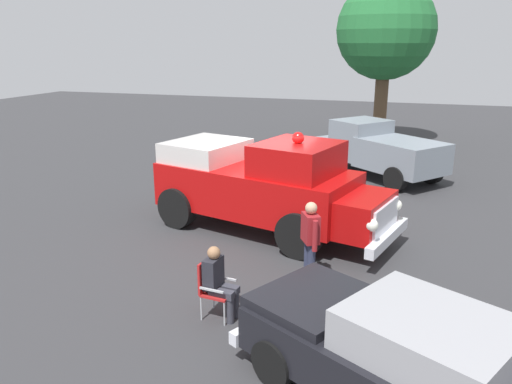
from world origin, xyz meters
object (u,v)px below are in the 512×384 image
Objects in this scene: vintage_fire_truck at (264,185)px; classic_hot_rod at (401,356)px; lawn_chair_near_truck at (212,284)px; parked_pickup at (378,149)px; spectator_seated at (219,280)px; oak_tree_left at (386,31)px; spectator_standing at (310,238)px.

classic_hot_rod is at bearing 122.13° from vintage_fire_truck.
classic_hot_rod is 3.43m from lawn_chair_near_truck.
parked_pickup is 10.65m from spectator_seated.
parked_pickup is at bearing -99.63° from spectator_seated.
lawn_chair_near_truck is (1.91, 10.48, -0.40)m from parked_pickup.
parked_pickup is (-2.26, -6.29, -0.21)m from vintage_fire_truck.
parked_pickup is 7.57m from oak_tree_left.
spectator_seated is at bearing 96.54° from vintage_fire_truck.
spectator_seated reaches higher than lawn_chair_near_truck.
oak_tree_left is at bearing -84.69° from classic_hot_rod.
parked_pickup is 8.82m from spectator_standing.
oak_tree_left is (-1.45, -16.85, 4.46)m from lawn_chair_near_truck.
spectator_standing reaches higher than lawn_chair_near_truck.
parked_pickup is 3.77× the size of spectator_seated.
vintage_fire_truck is 13.36m from oak_tree_left.
oak_tree_left is (-1.32, -16.87, 4.35)m from spectator_seated.
lawn_chair_near_truck is 17.49m from oak_tree_left.
lawn_chair_near_truck is 2.18m from spectator_standing.
parked_pickup is at bearing -84.08° from classic_hot_rod.
spectator_seated is at bearing 80.37° from parked_pickup.
lawn_chair_near_truck is at bearing 85.09° from oak_tree_left.
classic_hot_rod is 0.65× the size of oak_tree_left.
spectator_seated is (-0.48, 4.21, -0.50)m from vintage_fire_truck.
vintage_fire_truck reaches higher than spectator_standing.
spectator_seated is (-0.13, 0.01, 0.11)m from lawn_chair_near_truck.
parked_pickup is at bearing -109.79° from vintage_fire_truck.
lawn_chair_near_truck is at bearing 79.67° from parked_pickup.
lawn_chair_near_truck is at bearing -23.55° from classic_hot_rod.
parked_pickup is 4.76× the size of lawn_chair_near_truck.
classic_hot_rod is 2.82× the size of spectator_standing.
lawn_chair_near_truck is (-0.35, 4.19, -0.61)m from vintage_fire_truck.
vintage_fire_truck is at bearing -85.20° from lawn_chair_near_truck.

